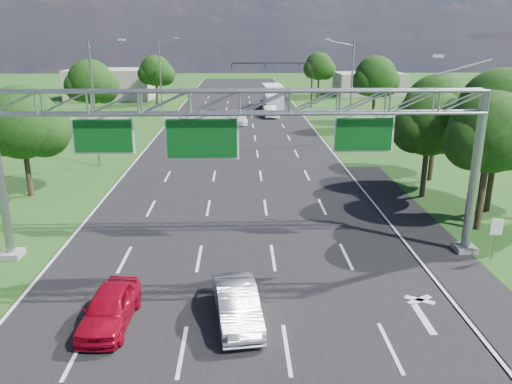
{
  "coord_description": "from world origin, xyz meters",
  "views": [
    {
      "loc": [
        0.28,
        -10.74,
        10.33
      ],
      "look_at": [
        1.0,
        12.36,
        3.11
      ],
      "focal_mm": 35.0,
      "sensor_mm": 36.0,
      "label": 1
    }
  ],
  "objects_px": {
    "traffic_signal": "(289,73)",
    "silver_sedan": "(237,304)",
    "regulatory_sign": "(496,231)",
    "box_truck": "(273,98)",
    "sign_gantry": "(242,115)",
    "red_coupe": "(110,308)"
  },
  "relations": [
    {
      "from": "sign_gantry",
      "to": "box_truck",
      "type": "distance_m",
      "value": 52.54
    },
    {
      "from": "regulatory_sign",
      "to": "red_coupe",
      "type": "xyz_separation_m",
      "value": [
        -17.06,
        -5.16,
        -0.81
      ]
    },
    {
      "from": "traffic_signal",
      "to": "sign_gantry",
      "type": "bearing_deg",
      "value": -97.68
    },
    {
      "from": "regulatory_sign",
      "to": "box_truck",
      "type": "relative_size",
      "value": 0.23
    },
    {
      "from": "traffic_signal",
      "to": "silver_sedan",
      "type": "distance_m",
      "value": 59.73
    },
    {
      "from": "regulatory_sign",
      "to": "silver_sedan",
      "type": "bearing_deg",
      "value": -157.6
    },
    {
      "from": "red_coupe",
      "to": "sign_gantry",
      "type": "bearing_deg",
      "value": 53.77
    },
    {
      "from": "traffic_signal",
      "to": "silver_sedan",
      "type": "relative_size",
      "value": 2.82
    },
    {
      "from": "regulatory_sign",
      "to": "box_truck",
      "type": "xyz_separation_m",
      "value": [
        -7.29,
        53.08,
        0.14
      ]
    },
    {
      "from": "sign_gantry",
      "to": "box_truck",
      "type": "xyz_separation_m",
      "value": [
        4.78,
        52.06,
        -5.24
      ]
    },
    {
      "from": "traffic_signal",
      "to": "box_truck",
      "type": "height_order",
      "value": "traffic_signal"
    },
    {
      "from": "silver_sedan",
      "to": "box_truck",
      "type": "relative_size",
      "value": 0.47
    },
    {
      "from": "silver_sedan",
      "to": "sign_gantry",
      "type": "bearing_deg",
      "value": 80.09
    },
    {
      "from": "box_truck",
      "to": "silver_sedan",
      "type": "bearing_deg",
      "value": -97.25
    },
    {
      "from": "box_truck",
      "to": "sign_gantry",
      "type": "bearing_deg",
      "value": -97.56
    },
    {
      "from": "red_coupe",
      "to": "silver_sedan",
      "type": "bearing_deg",
      "value": 3.67
    },
    {
      "from": "traffic_signal",
      "to": "red_coupe",
      "type": "relative_size",
      "value": 2.97
    },
    {
      "from": "sign_gantry",
      "to": "traffic_signal",
      "type": "bearing_deg",
      "value": 82.32
    },
    {
      "from": "traffic_signal",
      "to": "red_coupe",
      "type": "bearing_deg",
      "value": -101.59
    },
    {
      "from": "traffic_signal",
      "to": "box_truck",
      "type": "xyz_separation_m",
      "value": [
        -2.36,
        -0.94,
        -3.51
      ]
    },
    {
      "from": "sign_gantry",
      "to": "silver_sedan",
      "type": "distance_m",
      "value": 8.68
    },
    {
      "from": "red_coupe",
      "to": "box_truck",
      "type": "xyz_separation_m",
      "value": [
        9.77,
        58.24,
        0.95
      ]
    }
  ]
}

